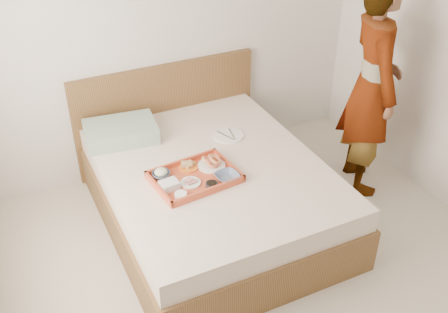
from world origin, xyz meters
name	(u,v)px	position (x,y,z in m)	size (l,w,h in m)	color
ground	(286,304)	(0.00, 0.00, 0.00)	(3.50, 4.00, 0.01)	beige
wall_back	(167,22)	(0.00, 2.00, 1.30)	(3.50, 0.01, 2.60)	silver
bed	(213,193)	(-0.07, 1.00, 0.27)	(1.65, 2.00, 0.53)	brown
headboard	(167,115)	(-0.07, 1.97, 0.47)	(1.65, 0.06, 0.95)	brown
pillow	(121,132)	(-0.57, 1.66, 0.60)	(0.56, 0.38, 0.13)	gray
tray	(195,177)	(-0.26, 0.88, 0.56)	(0.59, 0.43, 0.05)	#BF4128
prawn_plate	(212,165)	(-0.09, 0.97, 0.55)	(0.20, 0.20, 0.01)	white
navy_bowl_big	(227,177)	(-0.06, 0.77, 0.57)	(0.17, 0.17, 0.04)	navy
sauce_dish	(212,185)	(-0.20, 0.73, 0.56)	(0.09, 0.09, 0.03)	black
meat_plate	(190,183)	(-0.31, 0.84, 0.55)	(0.15, 0.15, 0.01)	white
bread_plate	(188,167)	(-0.25, 1.02, 0.55)	(0.14, 0.14, 0.01)	orange
salad_bowl	(161,175)	(-0.47, 1.00, 0.57)	(0.13, 0.13, 0.04)	navy
plastic_tub	(169,185)	(-0.47, 0.85, 0.57)	(0.12, 0.10, 0.05)	silver
cheese_round	(181,195)	(-0.43, 0.72, 0.56)	(0.09, 0.09, 0.03)	white
dinner_plate	(228,136)	(0.22, 1.32, 0.54)	(0.25, 0.25, 0.01)	white
person	(372,87)	(1.29, 0.93, 0.92)	(0.67, 0.44, 1.84)	white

